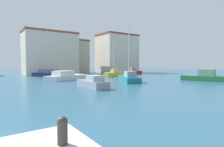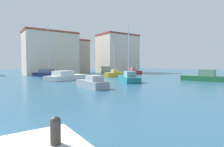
{
  "view_description": "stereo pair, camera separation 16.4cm",
  "coord_description": "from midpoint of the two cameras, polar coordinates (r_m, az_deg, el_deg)",
  "views": [
    {
      "loc": [
        1.04,
        -6.25,
        2.63
      ],
      "look_at": [
        20.54,
        21.29,
        0.95
      ],
      "focal_mm": 29.18,
      "sensor_mm": 36.0,
      "label": 1
    },
    {
      "loc": [
        1.17,
        -6.34,
        2.63
      ],
      "look_at": [
        20.54,
        21.29,
        0.95
      ],
      "focal_mm": 29.18,
      "sensor_mm": 36.0,
      "label": 2
    }
  ],
  "objects": [
    {
      "name": "sailboat_navy_center_channel",
      "position": [
        41.68,
        -19.49,
        -0.08
      ],
      "size": [
        5.37,
        8.73,
        11.07
      ],
      "color": "#19234C",
      "rests_on": "water"
    },
    {
      "name": "motorboat_white_far_left",
      "position": [
        32.1,
        -14.04,
        -0.9
      ],
      "size": [
        8.68,
        6.09,
        1.57
      ],
      "color": "white",
      "rests_on": "water"
    },
    {
      "name": "motorboat_grey_distant_north",
      "position": [
        20.64,
        -6.27,
        -2.99
      ],
      "size": [
        1.82,
        4.96,
        1.42
      ],
      "color": "gray",
      "rests_on": "water"
    },
    {
      "name": "mooring_bollard",
      "position": [
        4.12,
        -16.44,
        -16.38
      ],
      "size": [
        0.23,
        0.23,
        0.6
      ],
      "color": "#38332D",
      "rests_on": "pier_quay"
    },
    {
      "name": "motorboat_red_behind_lamppost",
      "position": [
        49.01,
        6.61,
        0.45
      ],
      "size": [
        4.87,
        1.63,
        1.91
      ],
      "color": "#B22823",
      "rests_on": "water"
    },
    {
      "name": "motorboat_green_mid_harbor",
      "position": [
        32.63,
        26.91,
        -0.98
      ],
      "size": [
        4.02,
        7.08,
        1.87
      ],
      "color": "#28703D",
      "rests_on": "water"
    },
    {
      "name": "sailboat_teal_near_pier",
      "position": [
        28.14,
        5.13,
        -1.32
      ],
      "size": [
        5.25,
        7.5,
        8.6
      ],
      "color": "#1E707A",
      "rests_on": "water"
    },
    {
      "name": "water",
      "position": [
        29.86,
        -7.44,
        -2.22
      ],
      "size": [
        160.0,
        160.0,
        0.0
      ],
      "primitive_type": "plane",
      "color": "#285670",
      "rests_on": "ground"
    },
    {
      "name": "harbor_office",
      "position": [
        58.18,
        -14.11,
        5.24
      ],
      "size": [
        11.96,
        8.2,
        10.25
      ],
      "color": "#B2A893",
      "rests_on": "ground"
    },
    {
      "name": "sailboat_yellow_far_right",
      "position": [
        39.45,
        0.48,
        -0.08
      ],
      "size": [
        5.15,
        2.42,
        7.06
      ],
      "color": "gold",
      "rests_on": "water"
    },
    {
      "name": "yacht_club",
      "position": [
        51.17,
        -18.78,
        6.07
      ],
      "size": [
        13.56,
        6.96,
        11.25
      ],
      "color": "beige",
      "rests_on": "ground"
    },
    {
      "name": "waterfront_apartments",
      "position": [
        60.93,
        1.51,
        6.25
      ],
      "size": [
        12.17,
        8.89,
        12.46
      ],
      "color": "beige",
      "rests_on": "ground"
    }
  ]
}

